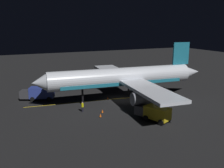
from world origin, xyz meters
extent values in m
cube|color=black|center=(0.00, 0.00, -0.10)|extent=(180.00, 180.00, 0.20)
cube|color=gold|center=(1.88, 4.00, 0.00)|extent=(3.38, 27.55, 0.01)
cylinder|color=silver|center=(0.00, 0.00, 4.68)|extent=(6.08, 27.99, 3.53)
cube|color=teal|center=(0.00, 0.00, 3.71)|extent=(5.52, 23.82, 0.64)
cone|color=silver|center=(1.38, 14.88, 4.68)|extent=(3.71, 3.13, 3.46)
cone|color=silver|center=(-1.43, -15.41, 4.68)|extent=(3.56, 4.51, 3.18)
cube|color=teal|center=(-1.19, -12.83, 8.68)|extent=(0.69, 3.62, 4.47)
cube|color=silver|center=(-9.13, -0.55, 4.15)|extent=(14.93, 6.12, 0.50)
cylinder|color=slate|center=(-8.30, 0.58, 2.75)|extent=(2.39, 3.38, 2.10)
cube|color=silver|center=(8.88, -2.22, 4.15)|extent=(14.93, 6.12, 0.50)
cylinder|color=slate|center=(8.26, -0.95, 2.75)|extent=(2.39, 3.38, 2.10)
cylinder|color=black|center=(0.70, 7.61, 1.46)|extent=(0.39, 0.39, 2.92)
cylinder|color=black|center=(-2.33, -2.18, 1.46)|extent=(0.39, 0.39, 2.92)
cylinder|color=black|center=(1.89, -2.57, 1.46)|extent=(0.39, 0.39, 2.92)
cube|color=navy|center=(6.79, 13.94, 1.50)|extent=(3.76, 5.00, 2.10)
cube|color=#38383D|center=(8.07, 16.84, 1.20)|extent=(2.55, 2.45, 1.50)
cylinder|color=black|center=(7.43, 15.40, 0.45)|extent=(2.48, 1.76, 0.90)
cylinder|color=black|center=(6.15, 12.49, 0.45)|extent=(2.48, 1.76, 0.90)
cube|color=gold|center=(-11.80, -0.17, 1.37)|extent=(4.28, 3.39, 1.83)
cube|color=#38383D|center=(-9.23, 0.90, 1.20)|extent=(2.43, 2.54, 1.50)
cylinder|color=black|center=(-10.58, 0.34, 0.45)|extent=(1.72, 2.48, 0.90)
cylinder|color=black|center=(-13.02, -0.68, 0.45)|extent=(1.72, 2.48, 0.90)
cylinder|color=black|center=(-3.05, 8.85, 0.42)|extent=(0.32, 0.32, 0.85)
cylinder|color=yellow|center=(-3.05, 8.85, 1.18)|extent=(0.40, 0.40, 0.65)
sphere|color=tan|center=(-3.05, 8.85, 1.62)|extent=(0.24, 0.24, 0.24)
cone|color=#EA590F|center=(1.82, 2.11, 0.28)|extent=(0.36, 0.36, 0.55)
cube|color=black|center=(1.82, 2.11, 0.01)|extent=(0.50, 0.50, 0.03)
cone|color=#EA590F|center=(-6.55, 7.01, 0.28)|extent=(0.36, 0.36, 0.55)
cube|color=black|center=(-6.55, 7.01, 0.01)|extent=(0.50, 0.50, 0.03)
cone|color=#EA590F|center=(-4.84, 5.97, 0.28)|extent=(0.36, 0.36, 0.55)
cube|color=black|center=(-4.84, 5.97, 0.01)|extent=(0.50, 0.50, 0.03)
camera|label=1|loc=(-41.29, 20.77, 14.28)|focal=39.83mm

